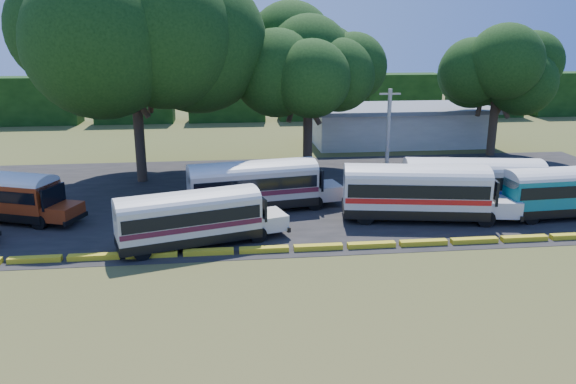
{
  "coord_description": "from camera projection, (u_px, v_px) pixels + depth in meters",
  "views": [
    {
      "loc": [
        -0.45,
        -27.49,
        11.66
      ],
      "look_at": [
        3.39,
        6.0,
        1.93
      ],
      "focal_mm": 35.0,
      "sensor_mm": 36.0,
      "label": 1
    }
  ],
  "objects": [
    {
      "name": "curb",
      "position": [
        236.0,
        251.0,
        30.43
      ],
      "size": [
        53.7,
        0.45,
        0.3
      ],
      "color": "gold",
      "rests_on": "ground"
    },
    {
      "name": "bus_cream_east",
      "position": [
        256.0,
        183.0,
        37.24
      ],
      "size": [
        10.65,
        4.3,
        3.41
      ],
      "rotation": [
        0.0,
        0.0,
        0.17
      ],
      "color": "black",
      "rests_on": "ground"
    },
    {
      "name": "tree_east",
      "position": [
        499.0,
        65.0,
        52.17
      ],
      "size": [
        8.97,
        8.97,
        11.92
      ],
      "color": "#312718",
      "rests_on": "ground"
    },
    {
      "name": "tree_center",
      "position": [
        308.0,
        59.0,
        46.04
      ],
      "size": [
        9.71,
        9.71,
        13.02
      ],
      "color": "#312718",
      "rests_on": "ground"
    },
    {
      "name": "bus_white_red",
      "position": [
        419.0,
        189.0,
        35.32
      ],
      "size": [
        11.26,
        4.54,
        3.6
      ],
      "rotation": [
        0.0,
        0.0,
        -0.17
      ],
      "color": "black",
      "rests_on": "ground"
    },
    {
      "name": "asphalt_strip",
      "position": [
        246.0,
        196.0,
        41.08
      ],
      "size": [
        64.0,
        24.0,
        0.02
      ],
      "primitive_type": "cube",
      "color": "black",
      "rests_on": "ground"
    },
    {
      "name": "terminal_building",
      "position": [
        399.0,
        125.0,
        59.56
      ],
      "size": [
        19.0,
        9.0,
        4.0
      ],
      "color": "beige",
      "rests_on": "ground"
    },
    {
      "name": "treeline_backdrop",
      "position": [
        227.0,
        98.0,
        74.51
      ],
      "size": [
        130.0,
        4.0,
        6.0
      ],
      "color": "black",
      "rests_on": "ground"
    },
    {
      "name": "bus_teal",
      "position": [
        569.0,
        189.0,
        36.01
      ],
      "size": [
        10.15,
        3.06,
        3.29
      ],
      "rotation": [
        0.0,
        0.0,
        0.06
      ],
      "color": "black",
      "rests_on": "ground"
    },
    {
      "name": "ground",
      "position": [
        237.0,
        261.0,
        29.52
      ],
      "size": [
        160.0,
        160.0,
        0.0
      ],
      "primitive_type": "plane",
      "color": "#3C501A",
      "rests_on": "ground"
    },
    {
      "name": "utility_pole",
      "position": [
        388.0,
        138.0,
        42.36
      ],
      "size": [
        1.6,
        0.3,
        7.52
      ],
      "color": "gray",
      "rests_on": "ground"
    },
    {
      "name": "tree_west",
      "position": [
        131.0,
        29.0,
        41.93
      ],
      "size": [
        14.12,
        14.12,
        16.96
      ],
      "color": "#312718",
      "rests_on": "ground"
    },
    {
      "name": "bus_cream_west",
      "position": [
        192.0,
        215.0,
        31.11
      ],
      "size": [
        9.91,
        5.02,
        3.17
      ],
      "rotation": [
        0.0,
        0.0,
        0.29
      ],
      "color": "black",
      "rests_on": "ground"
    },
    {
      "name": "bus_white_blue",
      "position": [
        475.0,
        182.0,
        37.17
      ],
      "size": [
        11.16,
        4.42,
        3.57
      ],
      "rotation": [
        0.0,
        0.0,
        -0.16
      ],
      "color": "black",
      "rests_on": "ground"
    }
  ]
}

